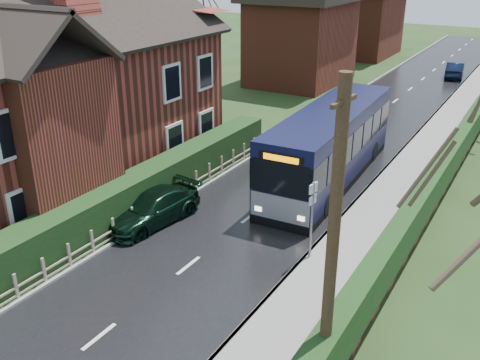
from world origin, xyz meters
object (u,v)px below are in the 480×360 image
Objects in this scene: car_silver at (281,152)px; bus_stop_sign at (312,210)px; brick_house at (49,83)px; car_green at (152,208)px; telegraph_pole at (332,255)px; bus at (330,146)px.

bus_stop_sign reaches higher than car_silver.
brick_house is at bearing -174.46° from bus_stop_sign.
telegraph_pole reaches higher than car_green.
bus_stop_sign is at bearing -2.32° from brick_house.
bus_stop_sign is at bearing 12.66° from car_green.
telegraph_pole is at bearing -71.22° from bus.
bus_stop_sign is (6.10, 0.50, 1.24)m from car_green.
telegraph_pole is (2.60, -5.28, 1.91)m from bus_stop_sign.
telegraph_pole is (7.30, -12.61, 3.13)m from car_silver.
brick_house is at bearing 178.49° from car_green.
bus is at bearing 31.55° from brick_house.
telegraph_pole is at bearing -20.77° from car_green.
brick_house reaches higher than bus_stop_sign.
car_green is at bearing -122.52° from bus.
car_silver is 7.95m from car_green.
brick_house is 7.02m from car_green.
telegraph_pole is (14.53, -5.76, -0.64)m from brick_house.
bus reaches higher than car_green.
bus reaches higher than bus_stop_sign.
brick_house is 4.09× the size of car_silver.
car_silver is (-2.68, 0.76, -0.98)m from bus.
car_green is 10.41m from telegraph_pole.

